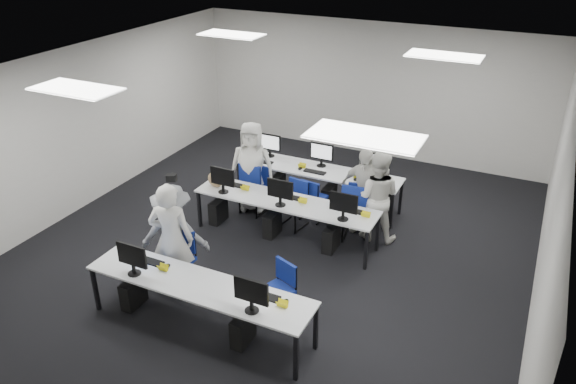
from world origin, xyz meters
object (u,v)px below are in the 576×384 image
at_px(desk_front, 199,287).
at_px(photographer, 174,234).
at_px(chair_6, 314,206).
at_px(student_3, 363,191).
at_px(chair_7, 356,216).
at_px(chair_1, 277,300).
at_px(student_0, 172,239).
at_px(student_1, 377,196).
at_px(chair_3, 293,212).
at_px(chair_4, 357,222).
at_px(student_2, 252,167).
at_px(chair_5, 256,193).
at_px(chair_0, 178,271).
at_px(desk_mid, 285,203).
at_px(chair_2, 255,198).

bearing_deg(desk_front, photographer, 140.22).
relative_size(chair_6, student_3, 0.52).
bearing_deg(chair_7, chair_1, -100.37).
relative_size(student_0, student_1, 1.10).
bearing_deg(student_3, photographer, -112.11).
bearing_deg(chair_3, chair_4, 14.54).
xyz_separation_m(chair_6, chair_7, (0.86, -0.13, 0.05)).
xyz_separation_m(chair_7, student_0, (-1.85, -2.76, 0.57)).
distance_m(desk_front, student_0, 1.01).
relative_size(student_2, student_3, 1.10).
xyz_separation_m(chair_1, chair_6, (-0.65, 2.78, -0.00)).
bearing_deg(chair_5, photographer, -87.14).
relative_size(chair_0, chair_4, 0.97).
bearing_deg(chair_3, chair_6, 69.82).
xyz_separation_m(chair_0, chair_3, (0.76, 2.42, -0.02)).
bearing_deg(chair_4, student_1, 13.68).
xyz_separation_m(chair_1, chair_5, (-1.80, 2.70, 0.05)).
relative_size(desk_mid, photographer, 2.02).
height_order(desk_front, chair_3, chair_3).
bearing_deg(chair_6, chair_2, -161.67).
distance_m(desk_front, chair_3, 3.08).
bearing_deg(student_3, chair_6, -166.68).
xyz_separation_m(chair_0, chair_7, (1.85, 2.70, 0.02)).
bearing_deg(chair_0, desk_front, -38.21).
relative_size(desk_front, chair_6, 3.94).
bearing_deg(student_1, chair_4, 16.03).
relative_size(chair_4, student_0, 0.53).
distance_m(chair_1, photographer, 1.86).
relative_size(desk_mid, chair_5, 3.31).
bearing_deg(student_2, chair_0, -101.20).
relative_size(chair_0, student_2, 0.53).
bearing_deg(chair_7, chair_3, -171.47).
height_order(student_3, photographer, photographer).
distance_m(chair_7, student_2, 2.13).
bearing_deg(desk_mid, chair_7, 35.21).
bearing_deg(desk_mid, chair_0, -112.58).
distance_m(desk_front, chair_4, 3.38).
relative_size(chair_1, chair_4, 0.88).
bearing_deg(photographer, chair_5, -112.05).
distance_m(student_0, student_1, 3.50).
height_order(chair_1, chair_7, chair_7).
bearing_deg(photographer, student_0, 98.56).
height_order(chair_2, student_3, student_3).
xyz_separation_m(desk_mid, chair_4, (1.11, 0.57, -0.38)).
height_order(chair_1, student_0, student_0).
relative_size(chair_0, chair_2, 1.04).
relative_size(desk_mid, chair_1, 3.89).
bearing_deg(chair_0, desk_mid, 66.77).
xyz_separation_m(chair_0, student_1, (2.20, 2.66, 0.51)).
height_order(chair_2, chair_3, chair_2).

